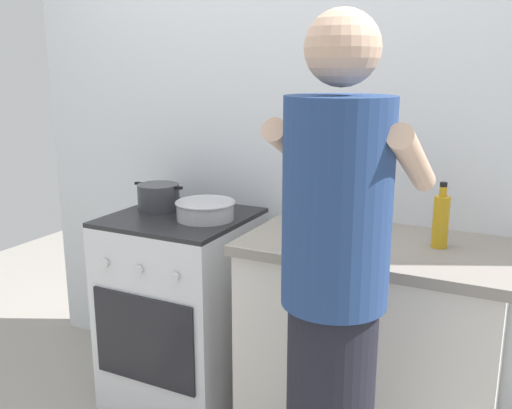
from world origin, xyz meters
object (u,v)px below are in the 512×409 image
utensil_crock (332,201)px  spice_bottle (367,229)px  pot (159,197)px  oil_bottle (441,220)px  mixing_bowl (205,209)px  stove_range (183,307)px  person (334,315)px

utensil_crock → spice_bottle: (0.19, -0.14, -0.06)m
pot → oil_bottle: bearing=0.4°
mixing_bowl → oil_bottle: size_ratio=1.08×
mixing_bowl → oil_bottle: (0.99, 0.05, 0.06)m
stove_range → spice_bottle: spice_bottle is taller
spice_bottle → oil_bottle: bearing=4.0°
spice_bottle → oil_bottle: 0.28m
mixing_bowl → utensil_crock: bearing=17.9°
utensil_crock → spice_bottle: 0.24m
person → mixing_bowl: bearing=142.9°
mixing_bowl → stove_range: bearing=177.8°
stove_range → mixing_bowl: 0.52m
oil_bottle → person: bearing=-105.7°
utensil_crock → person: bearing=-70.4°
mixing_bowl → spice_bottle: mixing_bowl is taller
pot → mixing_bowl: bearing=-8.3°
oil_bottle → utensil_crock: bearing=165.5°
mixing_bowl → person: (0.80, -0.61, -0.09)m
pot → person: 1.26m
mixing_bowl → utensil_crock: 0.55m
mixing_bowl → person: 1.01m
spice_bottle → person: size_ratio=0.05×
pot → mixing_bowl: size_ratio=0.98×
stove_range → oil_bottle: bearing=2.3°
utensil_crock → oil_bottle: bearing=-14.5°
utensil_crock → spice_bottle: size_ratio=4.14×
pot → oil_bottle: (1.27, 0.01, 0.04)m
stove_range → spice_bottle: 0.99m
stove_range → person: (0.94, -0.61, 0.41)m
utensil_crock → person: 0.83m
mixing_bowl → person: bearing=-37.1°
stove_range → mixing_bowl: mixing_bowl is taller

